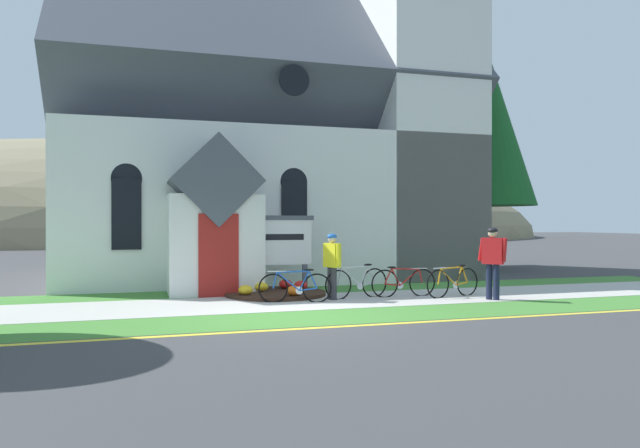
{
  "coord_description": "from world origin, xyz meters",
  "views": [
    {
      "loc": [
        -2.9,
        -11.25,
        1.91
      ],
      "look_at": [
        1.45,
        3.01,
        1.84
      ],
      "focal_mm": 32.94,
      "sensor_mm": 36.0,
      "label": 1
    }
  ],
  "objects_px": {
    "bicycle_white": "(357,283)",
    "bicycle_blue": "(295,287)",
    "cyclist_in_orange_jersey": "(332,262)",
    "roadside_conifer": "(487,128)",
    "bicycle_yellow": "(453,282)",
    "bicycle_red": "(403,282)",
    "church_sign": "(271,242)",
    "cyclist_in_white_jersey": "(493,257)"
  },
  "relations": [
    {
      "from": "bicycle_blue",
      "to": "cyclist_in_white_jersey",
      "type": "height_order",
      "value": "cyclist_in_white_jersey"
    },
    {
      "from": "cyclist_in_orange_jersey",
      "to": "roadside_conifer",
      "type": "distance_m",
      "value": 12.72
    },
    {
      "from": "church_sign",
      "to": "roadside_conifer",
      "type": "relative_size",
      "value": 0.26
    },
    {
      "from": "bicycle_blue",
      "to": "cyclist_in_orange_jersey",
      "type": "height_order",
      "value": "cyclist_in_orange_jersey"
    },
    {
      "from": "cyclist_in_orange_jersey",
      "to": "bicycle_white",
      "type": "bearing_deg",
      "value": 11.15
    },
    {
      "from": "bicycle_white",
      "to": "bicycle_blue",
      "type": "height_order",
      "value": "bicycle_white"
    },
    {
      "from": "bicycle_red",
      "to": "cyclist_in_white_jersey",
      "type": "xyz_separation_m",
      "value": [
        1.81,
        -1.19,
        0.67
      ]
    },
    {
      "from": "bicycle_yellow",
      "to": "cyclist_in_white_jersey",
      "type": "bearing_deg",
      "value": -52.23
    },
    {
      "from": "cyclist_in_orange_jersey",
      "to": "roadside_conifer",
      "type": "bearing_deg",
      "value": 39.31
    },
    {
      "from": "bicycle_red",
      "to": "cyclist_in_white_jersey",
      "type": "bearing_deg",
      "value": -33.28
    },
    {
      "from": "bicycle_yellow",
      "to": "roadside_conifer",
      "type": "bearing_deg",
      "value": 52.35
    },
    {
      "from": "bicycle_blue",
      "to": "bicycle_white",
      "type": "bearing_deg",
      "value": 10.1
    },
    {
      "from": "bicycle_blue",
      "to": "bicycle_red",
      "type": "distance_m",
      "value": 2.88
    },
    {
      "from": "cyclist_in_white_jersey",
      "to": "bicycle_red",
      "type": "bearing_deg",
      "value": 146.72
    },
    {
      "from": "cyclist_in_orange_jersey",
      "to": "bicycle_red",
      "type": "bearing_deg",
      "value": 1.68
    },
    {
      "from": "bicycle_white",
      "to": "bicycle_blue",
      "type": "xyz_separation_m",
      "value": [
        -1.65,
        -0.29,
        -0.02
      ]
    },
    {
      "from": "bicycle_blue",
      "to": "roadside_conifer",
      "type": "xyz_separation_m",
      "value": [
        10.07,
        7.62,
        5.37
      ]
    },
    {
      "from": "roadside_conifer",
      "to": "cyclist_in_orange_jersey",
      "type": "bearing_deg",
      "value": -140.69
    },
    {
      "from": "roadside_conifer",
      "to": "bicycle_white",
      "type": "bearing_deg",
      "value": -138.98
    },
    {
      "from": "bicycle_yellow",
      "to": "cyclist_in_white_jersey",
      "type": "xyz_separation_m",
      "value": [
        0.62,
        -0.8,
        0.67
      ]
    },
    {
      "from": "bicycle_white",
      "to": "roadside_conifer",
      "type": "bearing_deg",
      "value": 41.02
    },
    {
      "from": "cyclist_in_white_jersey",
      "to": "roadside_conifer",
      "type": "xyz_separation_m",
      "value": [
        5.39,
        8.59,
        4.69
      ]
    },
    {
      "from": "bicycle_yellow",
      "to": "bicycle_red",
      "type": "xyz_separation_m",
      "value": [
        -1.19,
        0.39,
        -0.01
      ]
    },
    {
      "from": "bicycle_white",
      "to": "cyclist_in_orange_jersey",
      "type": "bearing_deg",
      "value": -168.85
    },
    {
      "from": "bicycle_blue",
      "to": "bicycle_yellow",
      "type": "bearing_deg",
      "value": -2.46
    },
    {
      "from": "bicycle_white",
      "to": "bicycle_red",
      "type": "relative_size",
      "value": 1.02
    },
    {
      "from": "church_sign",
      "to": "cyclist_in_white_jersey",
      "type": "relative_size",
      "value": 1.31
    },
    {
      "from": "church_sign",
      "to": "roadside_conifer",
      "type": "xyz_separation_m",
      "value": [
        10.23,
        5.71,
        4.39
      ]
    },
    {
      "from": "bicycle_yellow",
      "to": "bicycle_blue",
      "type": "relative_size",
      "value": 1.0
    },
    {
      "from": "bicycle_white",
      "to": "cyclist_in_white_jersey",
      "type": "relative_size",
      "value": 1.01
    },
    {
      "from": "bicycle_white",
      "to": "cyclist_in_orange_jersey",
      "type": "height_order",
      "value": "cyclist_in_orange_jersey"
    },
    {
      "from": "church_sign",
      "to": "cyclist_in_orange_jersey",
      "type": "height_order",
      "value": "church_sign"
    },
    {
      "from": "church_sign",
      "to": "roadside_conifer",
      "type": "bearing_deg",
      "value": 29.15
    },
    {
      "from": "bicycle_red",
      "to": "cyclist_in_white_jersey",
      "type": "height_order",
      "value": "cyclist_in_white_jersey"
    },
    {
      "from": "bicycle_yellow",
      "to": "cyclist_in_orange_jersey",
      "type": "xyz_separation_m",
      "value": [
        -3.1,
        0.33,
        0.55
      ]
    },
    {
      "from": "bicycle_blue",
      "to": "roadside_conifer",
      "type": "relative_size",
      "value": 0.19
    },
    {
      "from": "cyclist_in_white_jersey",
      "to": "roadside_conifer",
      "type": "distance_m",
      "value": 11.18
    },
    {
      "from": "bicycle_yellow",
      "to": "cyclist_in_white_jersey",
      "type": "distance_m",
      "value": 1.21
    },
    {
      "from": "bicycle_yellow",
      "to": "cyclist_in_white_jersey",
      "type": "height_order",
      "value": "cyclist_in_white_jersey"
    },
    {
      "from": "church_sign",
      "to": "bicycle_blue",
      "type": "xyz_separation_m",
      "value": [
        0.16,
        -1.91,
        -0.98
      ]
    },
    {
      "from": "cyclist_in_orange_jersey",
      "to": "bicycle_blue",
      "type": "bearing_deg",
      "value": -170.67
    },
    {
      "from": "bicycle_white",
      "to": "roadside_conifer",
      "type": "distance_m",
      "value": 12.38
    }
  ]
}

